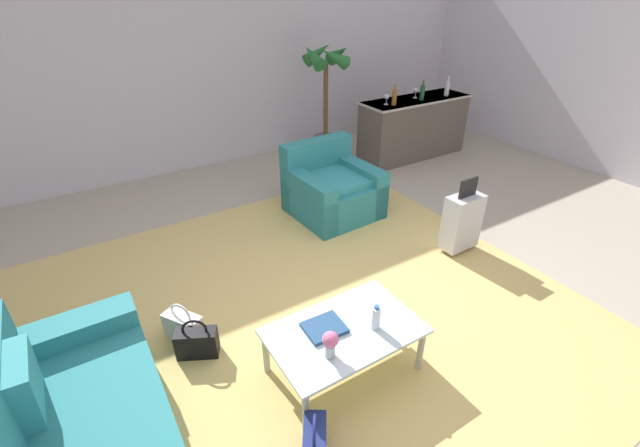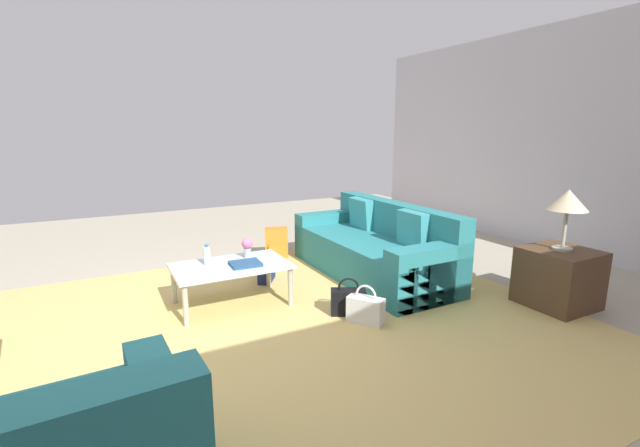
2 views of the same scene
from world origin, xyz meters
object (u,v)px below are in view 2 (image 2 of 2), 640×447
Objects in this scene: flower_vase at (247,246)px; coffee_table at (231,269)px; couch at (377,250)px; coffee_table_book at (245,264)px; table_lamp at (568,202)px; handbag_navy at (266,270)px; handbag_black at (348,301)px; side_table at (558,278)px; backpack_orange at (276,243)px; water_bottle at (207,256)px; handbag_white at (366,309)px.

coffee_table is at bearing 34.29° from flower_vase.
coffee_table_book is at bearing 6.14° from couch.
table_lamp is 1.62× the size of handbag_navy.
flower_vase is at bearing -111.03° from coffee_table_book.
flower_vase is 0.57× the size of handbag_black.
coffee_table_book is 3.04m from side_table.
coffee_table_book is 1.64m from backpack_orange.
coffee_table_book reaches higher than handbag_navy.
water_bottle is (1.99, -0.00, 0.21)m from couch.
handbag_navy is 1.49m from handbag_white.
side_table is (-3.00, 1.60, -0.22)m from water_bottle.
handbag_white is at bearing 104.92° from handbag_navy.
coffee_table_book is at bearing 52.89° from handbag_navy.
table_lamp reaches higher than coffee_table_book.
handbag_navy is at bearing -41.15° from side_table.
coffee_table is 3.05× the size of handbag_black.
couch is 1.69m from coffee_table_book.
flower_vase is 1.17m from handbag_black.
side_table reaches higher than handbag_navy.
couch is 1.32m from handbag_navy.
coffee_table is (1.79, 0.10, 0.07)m from couch.
coffee_table is at bearing -28.18° from table_lamp.
table_lamp is at bearing 138.85° from handbag_navy.
side_table is 1.96m from handbag_white.
handbag_black is (1.91, -0.77, -0.90)m from table_lamp.
flower_vase is at bearing -32.60° from side_table.
handbag_white is at bearing -16.00° from table_lamp.
table_lamp is 1.62× the size of handbag_white.
couch is at bearing -129.35° from handbag_white.
handbag_white is at bearing 50.65° from couch.
couch is 10.85× the size of flower_vase.
handbag_black is at bearing -21.93° from table_lamp.
handbag_black is 2.02m from backpack_orange.
handbag_white is at bearing 136.60° from water_bottle.
couch reaches higher than water_bottle.
couch is 2.00m from water_bottle.
water_bottle is 3.44m from table_lamp.
coffee_table_book is at bearing -27.92° from table_lamp.
handbag_navy is (-0.74, -0.38, -0.37)m from water_bottle.
table_lamp reaches higher than flower_vase.
handbag_white is 0.89× the size of backpack_orange.
flower_vase reaches higher than handbag_navy.
table_lamp is (-1.01, 1.60, 0.73)m from couch.
table_lamp is (-2.58, 1.65, 0.49)m from flower_vase.
coffee_table is at bearing -39.47° from handbag_black.
coffee_table_book is at bearing 146.31° from coffee_table.
flower_vase is at bearing -32.60° from table_lamp.
side_table is at bearing 122.18° from couch.
water_bottle is at bearing -43.40° from handbag_white.
side_table is 0.75m from table_lamp.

